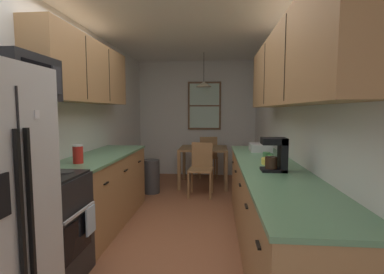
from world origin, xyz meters
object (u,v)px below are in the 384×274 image
object	(u,v)px
dining_table	(204,153)
fruit_bowl	(274,161)
coffee_maker	(277,154)
mug_by_coffeemaker	(267,156)
dish_rack	(260,147)
microwave_over_range	(20,78)
dining_chair_near	(201,166)
trash_bin	(151,176)
dining_chair_far	(208,155)
storage_canister	(78,154)
stove_range	(41,229)

from	to	relation	value
dining_table	fruit_bowl	bearing A→B (deg)	-71.26
coffee_maker	mug_by_coffeemaker	distance (m)	0.62
mug_by_coffeemaker	dish_rack	xyz separation A→B (m)	(0.03, 0.69, 0.01)
microwave_over_range	coffee_maker	world-z (taller)	microwave_over_range
dining_chair_near	trash_bin	world-z (taller)	dining_chair_near
dining_table	dining_chair_near	world-z (taller)	dining_chair_near
dining_chair_near	mug_by_coffeemaker	distance (m)	1.84
fruit_bowl	trash_bin	bearing A→B (deg)	132.71
dining_chair_far	microwave_over_range	bearing A→B (deg)	-109.31
trash_bin	mug_by_coffeemaker	distance (m)	2.44
dish_rack	storage_canister	bearing A→B (deg)	-152.13
dining_chair_near	coffee_maker	bearing A→B (deg)	-69.69
storage_canister	coffee_maker	world-z (taller)	coffee_maker
stove_range	trash_bin	size ratio (longest dim) A/B	1.87
fruit_bowl	coffee_maker	bearing A→B (deg)	-96.91
dining_chair_near	trash_bin	bearing A→B (deg)	177.85
dining_chair_far	fruit_bowl	bearing A→B (deg)	-76.00
stove_range	fruit_bowl	size ratio (longest dim) A/B	4.36
storage_canister	fruit_bowl	world-z (taller)	storage_canister
dining_chair_near	mug_by_coffeemaker	xyz separation A→B (m)	(0.83, -1.58, 0.44)
dining_chair_near	storage_canister	size ratio (longest dim) A/B	4.59
storage_canister	mug_by_coffeemaker	xyz separation A→B (m)	(2.01, 0.39, -0.05)
dining_table	dish_rack	size ratio (longest dim) A/B	2.68
stove_range	storage_canister	world-z (taller)	stove_range
trash_bin	mug_by_coffeemaker	world-z (taller)	mug_by_coffeemaker
storage_canister	coffee_maker	distance (m)	2.01
dish_rack	dining_chair_near	bearing A→B (deg)	133.91
dining_chair_near	dish_rack	world-z (taller)	dish_rack
dining_chair_far	dish_rack	world-z (taller)	dish_rack
dining_table	storage_canister	size ratio (longest dim) A/B	4.65
dining_chair_near	dining_chair_far	size ratio (longest dim) A/B	1.00
dining_chair_far	trash_bin	world-z (taller)	dining_chair_far
dining_chair_near	fruit_bowl	size ratio (longest dim) A/B	3.57
fruit_bowl	stove_range	bearing A→B (deg)	-158.64
stove_range	coffee_maker	bearing A→B (deg)	12.93
stove_range	dining_chair_near	distance (m)	2.90
dining_table	trash_bin	size ratio (longest dim) A/B	1.55
dining_chair_far	dining_chair_near	bearing A→B (deg)	-93.35
dining_chair_near	microwave_over_range	bearing A→B (deg)	-116.09
stove_range	trash_bin	distance (m)	2.70
dining_chair_far	dish_rack	xyz separation A→B (m)	(0.78, -2.16, 0.45)
microwave_over_range	dining_table	size ratio (longest dim) A/B	0.64
trash_bin	coffee_maker	distance (m)	2.90
dining_chair_far	coffee_maker	bearing A→B (deg)	-77.97
dining_table	dining_chair_near	size ratio (longest dim) A/B	1.01
dining_chair_far	storage_canister	distance (m)	3.51
mug_by_coffeemaker	dining_chair_far	bearing A→B (deg)	104.79
storage_canister	coffee_maker	size ratio (longest dim) A/B	0.64
stove_range	storage_canister	bearing A→B (deg)	90.48
trash_bin	fruit_bowl	bearing A→B (deg)	-47.29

